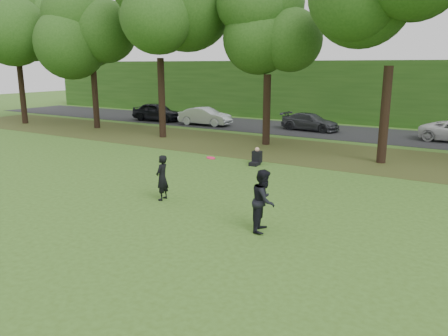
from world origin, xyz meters
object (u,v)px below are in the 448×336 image
player_left (162,178)px  player_right (264,200)px  frisbee (211,158)px  seated_person (256,158)px

player_left → player_right: 4.42m
frisbee → seated_person: bearing=106.2°
player_right → frisbee: (-2.00, 0.33, 0.96)m
player_right → seated_person: bearing=14.6°
seated_person → player_left: bearing=-96.5°
player_right → seated_person: (-4.08, 7.51, -0.59)m
player_left → seated_person: (0.26, 6.72, -0.49)m
player_right → seated_person: player_right is taller
frisbee → seated_person: frisbee is taller
frisbee → player_left: bearing=168.7°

